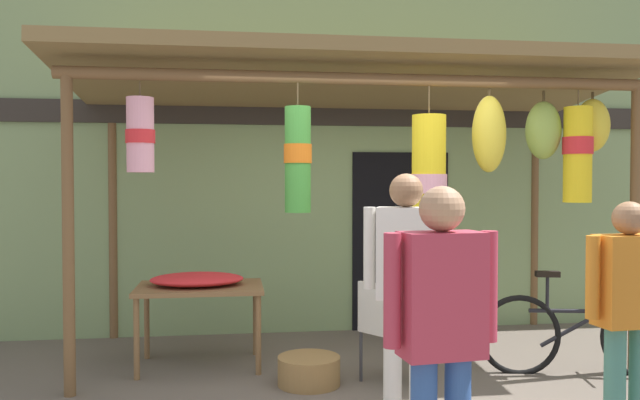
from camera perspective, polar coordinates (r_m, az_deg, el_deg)
The scene contains 11 objects.
ground_plane at distance 5.27m, azimuth 4.04°, elevation -16.82°, with size 30.00×30.00×0.00m, color #60564C.
shop_facade at distance 7.23m, azimuth 0.41°, elevation 3.81°, with size 11.43×0.29×3.89m.
market_stall_canopy at distance 6.12m, azimuth 3.97°, elevation 9.04°, with size 5.25×2.38×2.81m.
display_table at distance 5.93m, azimuth -10.65°, elevation -8.28°, with size 1.12×0.75×0.73m.
flower_heap_on_table at distance 5.91m, azimuth -10.74°, elevation -6.95°, with size 0.83×0.58×0.11m.
folding_chair at distance 5.39m, azimuth 5.86°, elevation -10.85°, with size 0.56×0.56×0.84m.
wicker_basket_by_table at distance 5.44m, azimuth -1.00°, elevation -14.96°, with size 0.51×0.51×0.23m, color olive.
parked_bicycle at distance 6.08m, azimuth 22.15°, elevation -11.02°, with size 1.73×0.50×0.92m.
vendor_in_orange at distance 4.49m, azimuth 25.78°, elevation -8.30°, with size 0.59×0.25×1.55m.
customer_foreground at distance 3.23m, azimuth 10.76°, elevation -10.83°, with size 0.59×0.26×1.65m.
passerby_at_right at distance 4.52m, azimuth 7.66°, elevation -6.57°, with size 0.57×0.34×1.73m.
Camera 1 is at (-1.03, -4.89, 1.67)m, focal length 35.92 mm.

